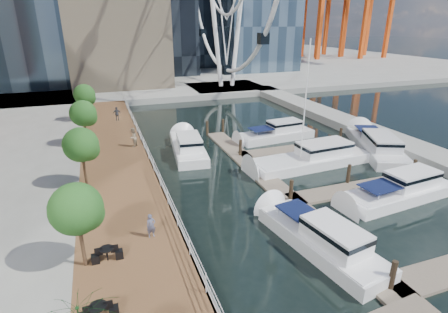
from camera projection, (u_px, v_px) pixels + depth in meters
ground at (316, 279)px, 18.53m from camera, size 520.00×520.00×0.00m
boardwalk at (119, 181)px, 28.68m from camera, size 6.00×60.00×1.00m
seawall at (156, 176)px, 29.62m from camera, size 0.25×60.00×1.00m
land_far at (128, 64)px, 107.86m from camera, size 200.00×114.00×1.00m
breakwater at (364, 130)px, 42.21m from camera, size 4.00×60.00×1.00m
pier at (227, 89)px, 68.40m from camera, size 14.00×12.00×1.00m
railing at (154, 165)px, 29.22m from camera, size 0.10×60.00×1.05m
floating_docks at (330, 176)px, 29.63m from camera, size 16.00×34.00×2.60m
street_trees at (81, 145)px, 25.67m from camera, size 2.60×42.60×4.60m
yacht_foreground at (398, 199)px, 26.87m from camera, size 10.73×3.75×2.15m
pedestrian_near at (151, 226)px, 20.19m from camera, size 0.59×0.44×1.47m
pedestrian_mid at (133, 137)px, 34.82m from camera, size 1.13×1.18×1.92m
pedestrian_far at (117, 114)px, 44.07m from camera, size 1.05×0.47×1.77m
moored_yachts at (311, 167)px, 32.76m from camera, size 25.05×34.94×11.50m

